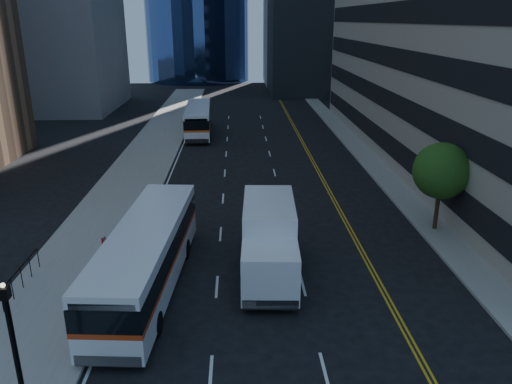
{
  "coord_description": "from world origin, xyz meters",
  "views": [
    {
      "loc": [
        -2.47,
        -18.41,
        11.72
      ],
      "look_at": [
        -1.48,
        7.23,
        2.8
      ],
      "focal_mm": 35.0,
      "sensor_mm": 36.0,
      "label": 1
    }
  ],
  "objects_px": {
    "street_tree": "(442,171)",
    "box_truck": "(269,240)",
    "bus_front": "(147,255)",
    "bus_rear": "(198,119)",
    "lamp_post": "(14,348)"
  },
  "relations": [
    {
      "from": "street_tree",
      "to": "box_truck",
      "type": "bearing_deg",
      "value": -153.99
    },
    {
      "from": "street_tree",
      "to": "box_truck",
      "type": "relative_size",
      "value": 0.71
    },
    {
      "from": "bus_front",
      "to": "box_truck",
      "type": "height_order",
      "value": "box_truck"
    },
    {
      "from": "bus_front",
      "to": "box_truck",
      "type": "relative_size",
      "value": 1.66
    },
    {
      "from": "bus_rear",
      "to": "bus_front",
      "type": "bearing_deg",
      "value": -92.28
    },
    {
      "from": "lamp_post",
      "to": "bus_front",
      "type": "distance_m",
      "value": 8.42
    },
    {
      "from": "street_tree",
      "to": "bus_front",
      "type": "height_order",
      "value": "street_tree"
    },
    {
      "from": "street_tree",
      "to": "lamp_post",
      "type": "height_order",
      "value": "street_tree"
    },
    {
      "from": "lamp_post",
      "to": "bus_rear",
      "type": "height_order",
      "value": "lamp_post"
    },
    {
      "from": "bus_rear",
      "to": "lamp_post",
      "type": "bearing_deg",
      "value": -95.66
    },
    {
      "from": "street_tree",
      "to": "lamp_post",
      "type": "bearing_deg",
      "value": -142.13
    },
    {
      "from": "street_tree",
      "to": "bus_front",
      "type": "distance_m",
      "value": 16.83
    },
    {
      "from": "bus_front",
      "to": "bus_rear",
      "type": "distance_m",
      "value": 32.68
    },
    {
      "from": "lamp_post",
      "to": "bus_front",
      "type": "relative_size",
      "value": 0.38
    },
    {
      "from": "lamp_post",
      "to": "box_truck",
      "type": "xyz_separation_m",
      "value": [
        7.98,
        9.11,
        -0.92
      ]
    }
  ]
}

